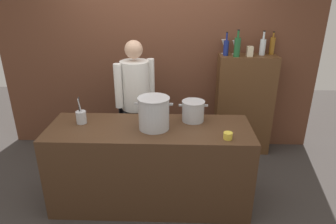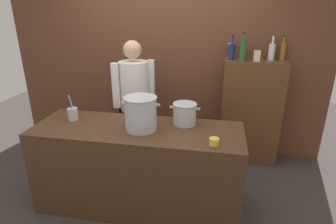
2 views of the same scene
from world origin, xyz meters
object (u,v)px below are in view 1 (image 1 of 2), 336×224
at_px(wine_bottle_cobalt, 226,47).
at_px(wine_glass_short, 235,44).
at_px(butter_jar, 228,136).
at_px(wine_bottle_green, 237,47).
at_px(chef, 136,98).
at_px(wine_bottle_amber, 272,45).
at_px(wine_glass_tall, 224,44).
at_px(stockpot_small, 193,111).
at_px(wine_bottle_clear, 263,46).
at_px(spice_tin_cream, 250,51).
at_px(utensil_crock, 81,117).
at_px(stockpot_large, 154,113).

bearing_deg(wine_bottle_cobalt, wine_glass_short, 35.52).
relative_size(butter_jar, wine_bottle_green, 0.25).
height_order(chef, wine_glass_short, chef).
xyz_separation_m(wine_bottle_amber, wine_bottle_cobalt, (-0.62, -0.10, -0.01)).
bearing_deg(butter_jar, wine_glass_tall, 85.01).
height_order(wine_bottle_green, wine_glass_short, wine_bottle_green).
distance_m(stockpot_small, butter_jar, 0.52).
distance_m(wine_bottle_green, wine_bottle_clear, 0.37).
distance_m(wine_bottle_cobalt, spice_tin_cream, 0.30).
bearing_deg(wine_glass_tall, chef, -151.00).
bearing_deg(wine_bottle_green, wine_glass_short, 90.74).
relative_size(wine_bottle_clear, wine_glass_tall, 1.66).
distance_m(stockpot_small, utensil_crock, 1.16).
height_order(wine_bottle_amber, wine_glass_short, wine_bottle_amber).
bearing_deg(stockpot_small, chef, 143.94).
bearing_deg(stockpot_small, utensil_crock, -174.85).
xyz_separation_m(stockpot_small, butter_jar, (0.31, -0.41, -0.08)).
height_order(butter_jar, wine_bottle_clear, wine_bottle_clear).
xyz_separation_m(stockpot_large, wine_glass_short, (0.97, 1.28, 0.45)).
bearing_deg(utensil_crock, wine_bottle_amber, 28.35).
height_order(wine_bottle_green, spice_tin_cream, wine_bottle_green).
distance_m(butter_jar, wine_bottle_green, 1.47).
bearing_deg(spice_tin_cream, wine_bottle_cobalt, 171.79).
relative_size(stockpot_small, wine_glass_tall, 1.63).
xyz_separation_m(stockpot_large, wine_bottle_green, (0.97, 1.12, 0.45)).
bearing_deg(butter_jar, wine_glass_short, 79.81).
bearing_deg(chef, spice_tin_cream, 160.94).
relative_size(wine_glass_short, spice_tin_cream, 1.41).
height_order(stockpot_large, stockpot_small, stockpot_large).
bearing_deg(wine_glass_short, wine_bottle_cobalt, -144.48).
bearing_deg(utensil_crock, wine_bottle_cobalt, 34.30).
height_order(stockpot_large, wine_bottle_cobalt, wine_bottle_cobalt).
relative_size(chef, wine_glass_short, 9.18).
bearing_deg(spice_tin_cream, utensil_crock, -151.05).
height_order(utensil_crock, wine_glass_tall, wine_glass_tall).
bearing_deg(wine_bottle_amber, wine_glass_tall, 178.94).
bearing_deg(chef, wine_bottle_green, 161.87).
height_order(stockpot_small, butter_jar, stockpot_small).
xyz_separation_m(utensil_crock, wine_glass_short, (1.73, 1.19, 0.55)).
height_order(stockpot_large, utensil_crock, stockpot_large).
relative_size(chef, wine_bottle_clear, 5.36).
xyz_separation_m(chef, spice_tin_cream, (1.42, 0.46, 0.49)).
xyz_separation_m(stockpot_small, wine_bottle_clear, (0.93, 1.04, 0.49)).
xyz_separation_m(stockpot_large, stockpot_small, (0.40, 0.20, -0.05)).
bearing_deg(stockpot_large, wine_bottle_cobalt, 54.68).
xyz_separation_m(wine_bottle_green, wine_bottle_cobalt, (-0.13, 0.08, -0.02)).
distance_m(stockpot_large, wine_bottle_green, 1.55).
xyz_separation_m(chef, wine_bottle_clear, (1.60, 0.55, 0.53)).
xyz_separation_m(wine_bottle_clear, spice_tin_cream, (-0.18, -0.09, -0.05)).
bearing_deg(wine_bottle_cobalt, wine_bottle_green, -30.88).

